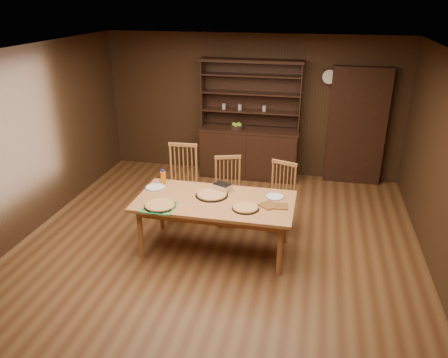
% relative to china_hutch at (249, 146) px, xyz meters
% --- Properties ---
extents(floor, '(6.00, 6.00, 0.00)m').
position_rel_china_hutch_xyz_m(floor, '(0.00, -2.75, -0.60)').
color(floor, brown).
rests_on(floor, ground).
extents(room_shell, '(6.00, 6.00, 6.00)m').
position_rel_china_hutch_xyz_m(room_shell, '(0.00, -2.75, 0.98)').
color(room_shell, silver).
rests_on(room_shell, floor).
extents(china_hutch, '(1.84, 0.52, 2.17)m').
position_rel_china_hutch_xyz_m(china_hutch, '(0.00, 0.00, 0.00)').
color(china_hutch, black).
rests_on(china_hutch, floor).
extents(doorway, '(1.00, 0.18, 2.10)m').
position_rel_china_hutch_xyz_m(doorway, '(1.90, 0.15, 0.45)').
color(doorway, black).
rests_on(doorway, floor).
extents(wall_clock, '(0.30, 0.05, 0.30)m').
position_rel_china_hutch_xyz_m(wall_clock, '(1.35, 0.20, 1.30)').
color(wall_clock, black).
rests_on(wall_clock, room_shell).
extents(dining_table, '(2.06, 1.03, 0.75)m').
position_rel_china_hutch_xyz_m(dining_table, '(-0.01, -2.70, 0.08)').
color(dining_table, '#BE7442').
rests_on(dining_table, floor).
extents(chair_left, '(0.49, 0.47, 1.14)m').
position_rel_china_hutch_xyz_m(chair_left, '(-0.75, -1.78, 0.01)').
color(chair_left, '#A07037').
rests_on(chair_left, floor).
extents(chair_center, '(0.52, 0.51, 1.02)m').
position_rel_china_hutch_xyz_m(chair_center, '(-0.02, -1.82, -0.06)').
color(chair_center, '#A07037').
rests_on(chair_center, floor).
extents(chair_right, '(0.52, 0.51, 1.01)m').
position_rel_china_hutch_xyz_m(chair_right, '(0.77, -1.86, -0.06)').
color(chair_right, '#A07037').
rests_on(chair_right, floor).
extents(pizza_left, '(0.41, 0.41, 0.04)m').
position_rel_china_hutch_xyz_m(pizza_left, '(-0.65, -3.03, 0.17)').
color(pizza_left, black).
rests_on(pizza_left, dining_table).
extents(pizza_right, '(0.35, 0.35, 0.04)m').
position_rel_china_hutch_xyz_m(pizza_right, '(0.42, -2.86, 0.17)').
color(pizza_right, black).
rests_on(pizza_right, dining_table).
extents(pizza_center, '(0.44, 0.44, 0.04)m').
position_rel_china_hutch_xyz_m(pizza_center, '(-0.08, -2.58, 0.17)').
color(pizza_center, black).
rests_on(pizza_center, dining_table).
extents(cooling_rack, '(0.42, 0.42, 0.02)m').
position_rel_china_hutch_xyz_m(cooling_rack, '(-0.64, -3.06, 0.16)').
color(cooling_rack, '#0DAD49').
rests_on(cooling_rack, dining_table).
extents(plate_left, '(0.28, 0.28, 0.02)m').
position_rel_china_hutch_xyz_m(plate_left, '(-0.91, -2.50, 0.16)').
color(plate_left, silver).
rests_on(plate_left, dining_table).
extents(plate_right, '(0.24, 0.24, 0.02)m').
position_rel_china_hutch_xyz_m(plate_right, '(0.74, -2.45, 0.16)').
color(plate_right, silver).
rests_on(plate_right, dining_table).
extents(foil_dish, '(0.28, 0.25, 0.09)m').
position_rel_china_hutch_xyz_m(foil_dish, '(0.02, -2.38, 0.20)').
color(foil_dish, white).
rests_on(foil_dish, dining_table).
extents(juice_bottle, '(0.08, 0.08, 0.21)m').
position_rel_china_hutch_xyz_m(juice_bottle, '(-0.85, -2.33, 0.25)').
color(juice_bottle, orange).
rests_on(juice_bottle, dining_table).
extents(pot_holder_a, '(0.20, 0.20, 0.01)m').
position_rel_china_hutch_xyz_m(pot_holder_a, '(0.84, -2.71, 0.16)').
color(pot_holder_a, red).
rests_on(pot_holder_a, dining_table).
extents(pot_holder_b, '(0.29, 0.29, 0.02)m').
position_rel_china_hutch_xyz_m(pot_holder_b, '(0.69, -2.72, 0.16)').
color(pot_holder_b, red).
rests_on(pot_holder_b, dining_table).
extents(fruit_bowl, '(0.26, 0.26, 0.12)m').
position_rel_china_hutch_xyz_m(fruit_bowl, '(-0.23, -0.07, 0.39)').
color(fruit_bowl, black).
rests_on(fruit_bowl, china_hutch).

